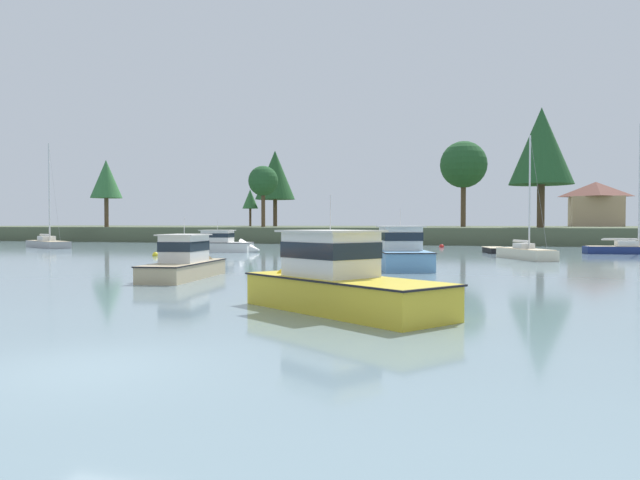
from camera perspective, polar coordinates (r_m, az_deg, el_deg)
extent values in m
plane|color=gray|center=(11.54, -20.62, -11.16)|extent=(411.67, 411.67, 0.00)
cube|color=#4C563D|center=(100.05, 12.52, 0.66)|extent=(185.25, 57.61, 2.00)
cube|color=#669ECC|center=(34.87, 7.51, -2.21)|extent=(4.62, 7.64, 1.58)
cone|color=#669ECC|center=(38.42, 6.69, -1.86)|extent=(2.81, 2.62, 2.31)
cube|color=black|center=(34.82, 7.51, -0.97)|extent=(4.77, 7.80, 0.05)
cube|color=silver|center=(34.87, 7.50, 0.15)|extent=(2.84, 3.40, 1.29)
cube|color=#19232D|center=(34.87, 7.50, 0.36)|extent=(2.90, 3.47, 0.46)
cube|color=beige|center=(34.86, 7.50, 1.26)|extent=(3.26, 3.83, 0.06)
cylinder|color=silver|center=(34.86, 7.50, 2.14)|extent=(0.03, 0.03, 1.01)
cube|color=black|center=(54.03, 16.10, -1.02)|extent=(2.31, 3.79, 0.65)
cube|color=#C6B289|center=(54.02, 16.10, -0.68)|extent=(2.46, 3.96, 0.05)
cube|color=tan|center=(54.02, 16.10, -0.72)|extent=(1.33, 0.39, 0.03)
cube|color=gray|center=(69.40, -24.09, -0.57)|extent=(7.86, 6.01, 1.14)
cube|color=#CCB78E|center=(69.39, -24.10, -0.08)|extent=(7.32, 5.54, 0.04)
cube|color=silver|center=(69.76, -24.20, 0.14)|extent=(2.20, 2.07, 0.48)
cylinder|color=silver|center=(68.83, -23.98, 4.11)|extent=(0.16, 0.16, 10.04)
cylinder|color=silver|center=(70.28, -24.33, 0.43)|extent=(2.76, 1.80, 0.13)
cylinder|color=silver|center=(70.28, -24.33, 0.47)|extent=(2.50, 1.64, 0.14)
cylinder|color=#999999|center=(67.31, -23.58, 4.15)|extent=(2.72, 1.72, 9.99)
cube|color=gold|center=(17.41, 2.28, -6.03)|extent=(6.75, 5.63, 1.52)
cone|color=gold|center=(20.00, -4.03, -5.04)|extent=(2.69, 2.74, 2.05)
cube|color=black|center=(17.33, 2.29, -3.63)|extent=(6.91, 5.78, 0.05)
cube|color=silver|center=(17.75, 0.97, -1.34)|extent=(2.98, 2.84, 1.28)
cube|color=#19232D|center=(17.74, 0.97, -0.92)|extent=(3.04, 2.90, 0.46)
cube|color=beige|center=(17.73, 0.97, 0.83)|extent=(3.38, 3.24, 0.06)
cylinder|color=silver|center=(17.73, 0.97, 2.59)|extent=(0.03, 0.03, 1.03)
cube|color=tan|center=(28.60, -12.59, -3.19)|extent=(2.62, 6.41, 1.17)
cone|color=tan|center=(31.50, -10.47, -2.74)|extent=(1.89, 1.94, 1.69)
cube|color=black|center=(28.56, -12.60, -2.08)|extent=(2.71, 6.54, 0.05)
cube|color=silver|center=(28.58, -12.57, -0.80)|extent=(1.79, 2.58, 1.21)
cube|color=#19232D|center=(28.57, -12.57, -0.56)|extent=(1.82, 2.63, 0.44)
cube|color=beige|center=(28.56, -12.57, 0.48)|extent=(2.06, 2.89, 0.06)
cylinder|color=silver|center=(28.56, -12.58, 1.32)|extent=(0.03, 0.03, 0.78)
cube|color=white|center=(54.54, -9.66, -0.90)|extent=(6.46, 2.91, 1.33)
cone|color=white|center=(53.59, -6.50, -0.93)|extent=(1.97, 2.16, 1.97)
cube|color=black|center=(54.52, -9.66, -0.23)|extent=(6.60, 3.01, 0.05)
cube|color=silver|center=(54.47, -9.55, 0.33)|extent=(2.69, 2.03, 1.02)
cube|color=#19232D|center=(54.47, -9.55, 0.44)|extent=(2.74, 2.07, 0.37)
cube|color=beige|center=(54.46, -9.56, 0.90)|extent=(3.02, 2.34, 0.06)
cylinder|color=silver|center=(54.46, -9.56, 1.48)|extent=(0.03, 0.03, 1.05)
cube|color=navy|center=(56.47, 27.07, -1.07)|extent=(7.41, 2.63, 1.02)
cube|color=#CCB78E|center=(56.45, 27.08, -0.53)|extent=(6.95, 2.36, 0.04)
cube|color=silver|center=(56.33, 26.73, -0.29)|extent=(1.72, 1.31, 0.43)
cylinder|color=silver|center=(56.68, 27.70, 4.58)|extent=(0.14, 0.14, 10.08)
cylinder|color=silver|center=(56.17, 26.24, 0.03)|extent=(2.89, 0.47, 0.12)
cylinder|color=silver|center=(56.17, 26.24, 0.08)|extent=(2.61, 0.46, 0.14)
cube|color=#B2231E|center=(59.40, 7.26, -0.75)|extent=(3.84, 3.48, 0.62)
cube|color=#C6B289|center=(59.39, 7.26, -0.45)|extent=(4.03, 3.67, 0.05)
cube|color=tan|center=(59.39, 7.26, -0.49)|extent=(0.89, 1.08, 0.03)
cube|color=beige|center=(45.19, 18.67, -1.58)|extent=(4.02, 6.15, 1.22)
cube|color=#CCB78E|center=(45.16, 18.68, -0.78)|extent=(3.69, 5.74, 0.04)
cube|color=silver|center=(45.42, 18.50, -0.51)|extent=(1.49, 1.64, 0.36)
cylinder|color=silver|center=(44.74, 19.01, 4.25)|extent=(0.12, 0.12, 7.84)
cylinder|color=silver|center=(45.78, 18.27, -0.14)|extent=(1.11, 2.23, 0.10)
cylinder|color=silver|center=(45.78, 18.27, -0.08)|extent=(1.05, 2.03, 0.14)
cylinder|color=#999999|center=(43.68, 19.74, 4.28)|extent=(1.05, 2.21, 7.80)
sphere|color=red|center=(64.64, 11.30, -0.62)|extent=(0.50, 0.50, 0.50)
torus|color=#333338|center=(64.63, 11.30, -0.36)|extent=(0.12, 0.12, 0.02)
sphere|color=#1E8C47|center=(63.58, 7.46, -0.66)|extent=(0.35, 0.35, 0.35)
torus|color=#333338|center=(63.58, 7.46, -0.47)|extent=(0.12, 0.12, 0.02)
sphere|color=yellow|center=(48.52, -15.13, -1.37)|extent=(0.46, 0.46, 0.46)
torus|color=#333338|center=(48.51, -15.13, -1.05)|extent=(0.12, 0.12, 0.02)
cylinder|color=brown|center=(87.34, -5.33, 3.06)|extent=(0.56, 0.56, 5.62)
sphere|color=#235128|center=(87.52, -5.34, 5.53)|extent=(4.26, 4.26, 4.26)
cylinder|color=brown|center=(80.79, 19.95, 4.26)|extent=(0.92, 0.92, 8.90)
cone|color=#235128|center=(81.26, 19.99, 8.26)|extent=(7.82, 7.82, 9.55)
cylinder|color=brown|center=(91.42, -19.34, 3.26)|extent=(0.58, 0.58, 6.71)
cone|color=#336B38|center=(91.59, -19.36, 5.41)|extent=(4.39, 4.39, 5.37)
cylinder|color=brown|center=(108.64, -4.22, 3.39)|extent=(0.71, 0.71, 7.95)
cone|color=#235128|center=(108.93, -4.22, 6.08)|extent=(7.08, 7.08, 8.66)
cylinder|color=brown|center=(110.30, -6.54, 2.62)|extent=(0.41, 0.41, 5.14)
cone|color=#336B38|center=(110.37, -6.54, 3.83)|extent=(2.82, 2.82, 3.45)
cylinder|color=brown|center=(95.41, 13.25, 3.58)|extent=(0.76, 0.76, 7.87)
sphere|color=#235128|center=(95.76, 13.27, 6.89)|extent=(7.09, 7.09, 7.09)
cube|color=tan|center=(108.43, 24.35, 2.44)|extent=(7.70, 6.63, 4.85)
pyramid|color=brown|center=(108.56, 24.38, 4.34)|extent=(8.31, 7.16, 2.38)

